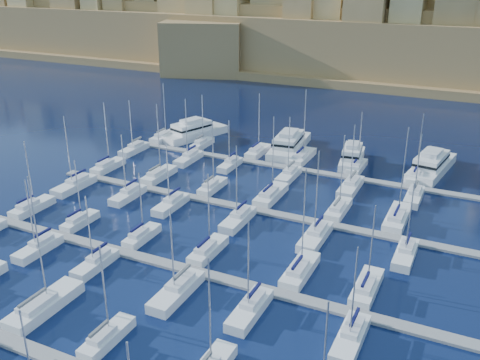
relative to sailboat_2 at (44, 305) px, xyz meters
The scene contains 46 objects.
ground 30.22m from the sailboat_2, 66.39° to the left, with size 600.00×600.00×0.00m, color black.
pontoon_mid_near 19.82m from the sailboat_2, 52.35° to the left, with size 84.00×2.00×0.40m, color slate.
pontoon_mid_far 39.58m from the sailboat_2, 72.20° to the left, with size 84.00×2.00×0.40m, color slate.
pontoon_far 60.90m from the sailboat_2, 78.54° to the left, with size 84.00×2.00×0.40m, color slate.
sailboat_2 is the anchor object (origin of this frame).
sailboat_3 11.00m from the sailboat_2, ahead, with size 2.34×7.80×12.56m.
sailboat_12 31.20m from the sailboat_2, 137.94° to the left, with size 2.60×8.66×12.89m.
sailboat_13 23.54m from the sailboat_2, 120.59° to the left, with size 2.20×7.35×11.51m.
sailboat_14 20.38m from the sailboat_2, 89.33° to the left, with size 2.28×7.59×11.36m.
sailboat_15 23.93m from the sailboat_2, 60.66° to the left, with size 2.57×8.58×12.96m.
sailboat_16 33.56m from the sailboat_2, 39.46° to the left, with size 2.86×9.52×15.90m.
sailboat_17 41.04m from the sailboat_2, 31.00° to the left, with size 2.74×9.14×12.64m.
sailboat_19 15.67m from the sailboat_2, 137.05° to the left, with size 2.47×8.23×12.14m.
sailboat_20 10.82m from the sailboat_2, 94.41° to the left, with size 2.40×7.99×11.64m.
sailboat_21 16.47m from the sailboat_2, 36.73° to the left, with size 2.97×9.91×12.98m.
sailboat_22 25.54m from the sailboat_2, 23.79° to the left, with size 2.70×8.99×13.38m.
sailboat_23 37.35m from the sailboat_2, 16.02° to the left, with size 2.69×8.98×13.02m.
sailboat_24 49.24m from the sailboat_2, 119.38° to the left, with size 2.60×8.67×14.46m.
sailboat_25 44.81m from the sailboat_2, 105.11° to the left, with size 2.82×9.39×15.42m.
sailboat_26 42.63m from the sailboat_2, 88.96° to the left, with size 2.42×8.08×13.55m.
sailboat_27 45.38m from the sailboat_2, 74.19° to the left, with size 3.06×10.21×15.67m.
sailboat_28 49.85m from the sailboat_2, 59.58° to the left, with size 2.65×8.84×14.24m.
sailboat_29 56.15m from the sailboat_2, 51.40° to the left, with size 3.20×10.66×16.57m.
sailboat_30 39.48m from the sailboat_2, 126.18° to the left, with size 2.96×9.87×14.80m.
sailboat_31 34.44m from the sailboat_2, 109.15° to the left, with size 2.55×8.52×12.69m.
sailboat_32 32.49m from the sailboat_2, 93.48° to the left, with size 2.62×8.73×12.33m.
sailboat_33 34.12m from the sailboat_2, 70.78° to the left, with size 2.75×9.17×13.97m.
sailboat_34 40.34m from the sailboat_2, 52.20° to the left, with size 2.96×9.86×15.23m.
sailboat_35 50.15m from the sailboat_2, 40.22° to the left, with size 2.65×8.83×12.43m.
sailboat_36 69.79m from the sailboat_2, 110.69° to the left, with size 2.84×9.45×14.10m.
sailboat_37 65.94m from the sailboat_2, 101.97° to the left, with size 2.35×7.85×12.60m.
sailboat_38 65.04m from the sailboat_2, 89.70° to the left, with size 2.68×8.94×14.18m.
sailboat_39 66.65m from the sailboat_2, 80.81° to the left, with size 3.14×10.47×15.79m.
sailboat_40 68.82m from the sailboat_2, 70.45° to the left, with size 2.57×8.56×12.70m.
sailboat_41 73.54m from the sailboat_2, 61.73° to the left, with size 2.51×8.38×13.71m.
sailboat_42 60.28m from the sailboat_2, 115.37° to the left, with size 2.60×8.66×12.46m.
sailboat_43 55.59m from the sailboat_2, 101.78° to the left, with size 2.63×8.76×14.30m.
sailboat_44 54.90m from the sailboat_2, 91.58° to the left, with size 2.35×7.83×10.77m.
sailboat_45 55.65m from the sailboat_2, 77.70° to the left, with size 2.66×8.85×13.19m.
sailboat_46 59.19m from the sailboat_2, 65.49° to the left, with size 2.97×9.89×13.38m.
sailboat_47 65.32m from the sailboat_2, 56.38° to the left, with size 2.65×8.82×12.97m.
motor_yacht_a 72.15m from the sailboat_2, 105.21° to the left, with size 10.90×18.24×5.25m.
motor_yacht_b 70.65m from the sailboat_2, 85.23° to the left, with size 7.66×19.66×5.25m.
motor_yacht_c 71.14m from the sailboat_2, 72.74° to the left, with size 6.15×14.49×5.25m.
motor_yacht_d 79.30m from the sailboat_2, 62.12° to the left, with size 8.21×19.14×5.25m.
fortified_city 183.86m from the sailboat_2, 86.27° to the left, with size 460.00×108.95×59.52m.
Camera 1 is at (33.68, -67.26, 40.06)m, focal length 40.00 mm.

